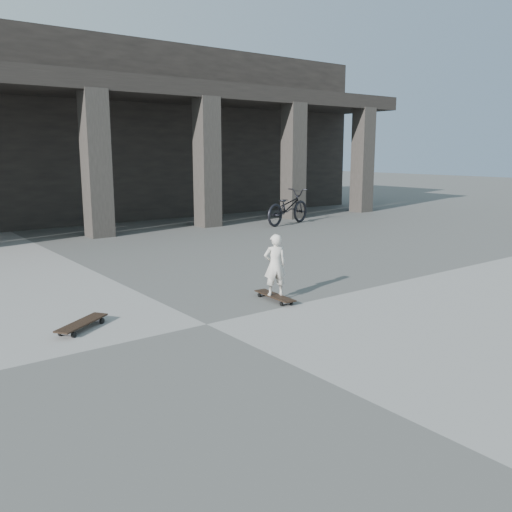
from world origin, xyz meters
TOP-DOWN VIEW (x-y plane):
  - ground at (0.00, 0.00)m, footprint 90.00×90.00m
  - longboard at (1.52, 0.38)m, footprint 0.26×0.90m
  - skateboard_spare at (-1.45, 0.82)m, footprint 0.86×0.68m
  - child at (1.52, 0.38)m, footprint 0.43×0.36m
  - bicycle at (7.66, 7.30)m, footprint 2.29×1.29m

SIDE VIEW (x-z plane):
  - ground at x=0.00m, z-range 0.00..0.00m
  - longboard at x=1.52m, z-range 0.03..0.11m
  - skateboard_spare at x=-1.45m, z-range 0.03..0.13m
  - bicycle at x=7.66m, z-range 0.00..1.14m
  - child at x=1.52m, z-range 0.09..1.08m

